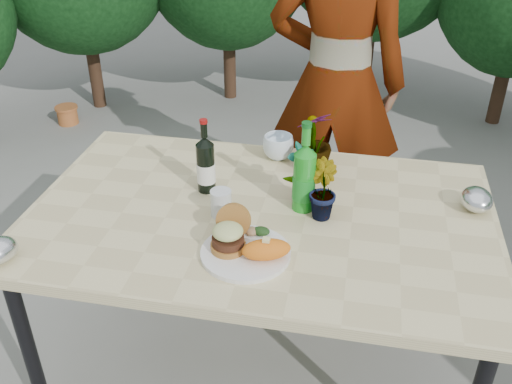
% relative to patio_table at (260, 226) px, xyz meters
% --- Properties ---
extents(ground, '(80.00, 80.00, 0.00)m').
position_rel_patio_table_xyz_m(ground, '(0.00, 0.00, -0.69)').
color(ground, slate).
rests_on(ground, ground).
extents(patio_table, '(1.60, 1.00, 0.75)m').
position_rel_patio_table_xyz_m(patio_table, '(0.00, 0.00, 0.00)').
color(patio_table, beige).
rests_on(patio_table, ground).
extents(dinner_plate, '(0.28, 0.28, 0.01)m').
position_rel_patio_table_xyz_m(dinner_plate, '(0.00, -0.24, 0.06)').
color(dinner_plate, white).
rests_on(dinner_plate, patio_table).
extents(burger_stack, '(0.11, 0.16, 0.11)m').
position_rel_patio_table_xyz_m(burger_stack, '(-0.05, -0.22, 0.12)').
color(burger_stack, '#B7722D').
rests_on(burger_stack, dinner_plate).
extents(sweet_potato, '(0.17, 0.12, 0.06)m').
position_rel_patio_table_xyz_m(sweet_potato, '(0.07, -0.26, 0.10)').
color(sweet_potato, orange).
rests_on(sweet_potato, dinner_plate).
extents(grilled_veg, '(0.08, 0.05, 0.03)m').
position_rel_patio_table_xyz_m(grilled_veg, '(0.02, -0.15, 0.09)').
color(grilled_veg, olive).
rests_on(grilled_veg, dinner_plate).
extents(wine_bottle, '(0.07, 0.07, 0.28)m').
position_rel_patio_table_xyz_m(wine_bottle, '(-0.22, 0.11, 0.16)').
color(wine_bottle, black).
rests_on(wine_bottle, patio_table).
extents(sparkling_water, '(0.08, 0.08, 0.33)m').
position_rel_patio_table_xyz_m(sparkling_water, '(0.14, 0.05, 0.18)').
color(sparkling_water, '#1A9220').
rests_on(sparkling_water, patio_table).
extents(plastic_cup, '(0.07, 0.07, 0.09)m').
position_rel_patio_table_xyz_m(plastic_cup, '(-0.13, -0.04, 0.10)').
color(plastic_cup, silver).
rests_on(plastic_cup, patio_table).
extents(seedling_left, '(0.14, 0.14, 0.23)m').
position_rel_patio_table_xyz_m(seedling_left, '(0.13, 0.09, 0.17)').
color(seedling_left, '#2C581E').
rests_on(seedling_left, patio_table).
extents(seedling_mid, '(0.14, 0.14, 0.21)m').
position_rel_patio_table_xyz_m(seedling_mid, '(0.20, 0.02, 0.16)').
color(seedling_mid, '#286020').
rests_on(seedling_mid, patio_table).
extents(seedling_right, '(0.19, 0.19, 0.24)m').
position_rel_patio_table_xyz_m(seedling_right, '(0.14, 0.34, 0.18)').
color(seedling_right, '#2E5F20').
rests_on(seedling_right, patio_table).
extents(blue_bowl, '(0.16, 0.16, 0.10)m').
position_rel_patio_table_xyz_m(blue_bowl, '(-0.01, 0.40, 0.11)').
color(blue_bowl, white).
rests_on(blue_bowl, patio_table).
extents(foil_packet_right, '(0.11, 0.14, 0.08)m').
position_rel_patio_table_xyz_m(foil_packet_right, '(0.73, 0.17, 0.10)').
color(foil_packet_right, silver).
rests_on(foil_packet_right, patio_table).
extents(person, '(0.66, 0.45, 1.77)m').
position_rel_patio_table_xyz_m(person, '(0.18, 0.94, 0.19)').
color(person, '#8C5E46').
rests_on(person, ground).
extents(terracotta_pot, '(0.17, 0.17, 0.14)m').
position_rel_patio_table_xyz_m(terracotta_pot, '(-1.89, 2.03, -0.62)').
color(terracotta_pot, '#B5612E').
rests_on(terracotta_pot, ground).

